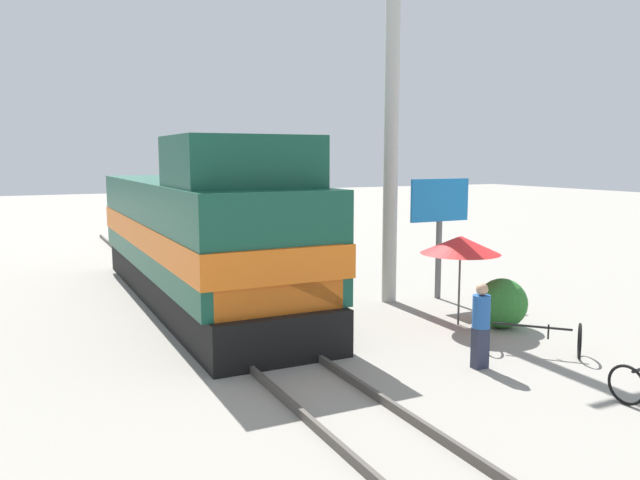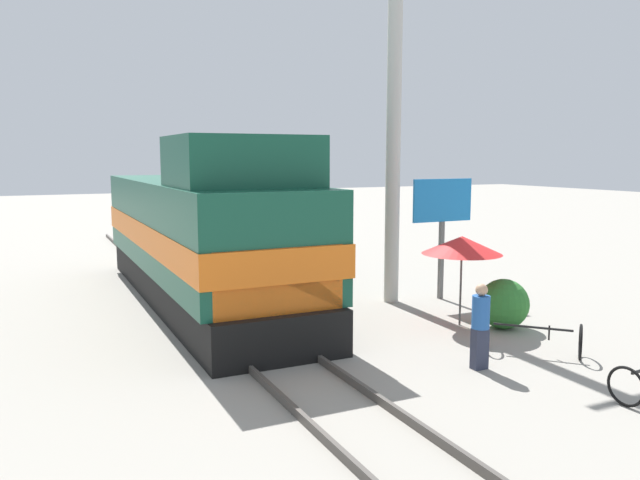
% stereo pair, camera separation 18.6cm
% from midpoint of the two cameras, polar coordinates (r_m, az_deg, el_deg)
% --- Properties ---
extents(ground_plane, '(120.00, 120.00, 0.00)m').
position_cam_midpoint_polar(ground_plane, '(13.85, -6.31, -9.41)').
color(ground_plane, gray).
extents(rail_near, '(0.08, 41.13, 0.15)m').
position_cam_midpoint_polar(rail_near, '(13.62, -9.19, -9.44)').
color(rail_near, '#4C4742').
rests_on(rail_near, ground_plane).
extents(rail_far, '(0.08, 41.13, 0.15)m').
position_cam_midpoint_polar(rail_far, '(14.08, -3.53, -8.78)').
color(rail_far, '#4C4742').
rests_on(rail_far, ground_plane).
extents(locomotive, '(3.23, 12.70, 4.50)m').
position_cam_midpoint_polar(locomotive, '(17.40, -11.12, 0.27)').
color(locomotive, black).
rests_on(locomotive, ground_plane).
extents(utility_pole, '(1.80, 0.40, 11.67)m').
position_cam_midpoint_polar(utility_pole, '(17.40, 6.27, 13.67)').
color(utility_pole, '#B2B2AD').
rests_on(utility_pole, ground_plane).
extents(vendor_umbrella, '(1.91, 1.91, 2.18)m').
position_cam_midpoint_polar(vendor_umbrella, '(15.24, 12.38, -0.44)').
color(vendor_umbrella, '#4C4C4C').
rests_on(vendor_umbrella, ground_plane).
extents(billboard_sign, '(1.94, 0.12, 3.43)m').
position_cam_midpoint_polar(billboard_sign, '(17.95, 10.60, 2.80)').
color(billboard_sign, '#595959').
rests_on(billboard_sign, ground_plane).
extents(shrub_cluster, '(1.19, 1.19, 1.19)m').
position_cam_midpoint_polar(shrub_cluster, '(15.47, 15.98, -5.58)').
color(shrub_cluster, '#2D722D').
rests_on(shrub_cluster, ground_plane).
extents(person_bystander, '(0.34, 0.34, 1.67)m').
position_cam_midpoint_polar(person_bystander, '(12.39, 14.08, -7.33)').
color(person_bystander, '#2D3347').
rests_on(person_bystander, ground_plane).
extents(bicycle, '(1.82, 1.87, 0.73)m').
position_cam_midpoint_polar(bicycle, '(13.71, 18.42, -8.32)').
color(bicycle, black).
rests_on(bicycle, ground_plane).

